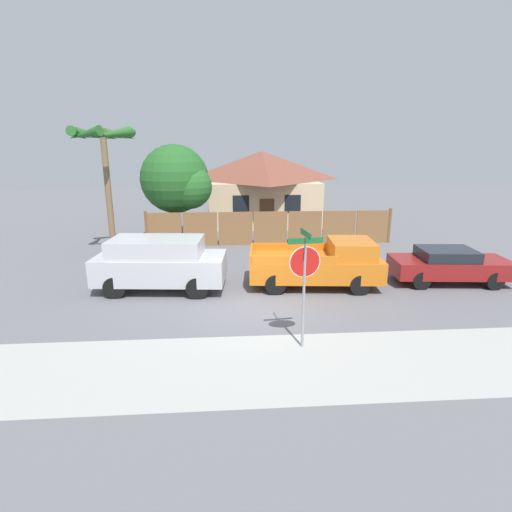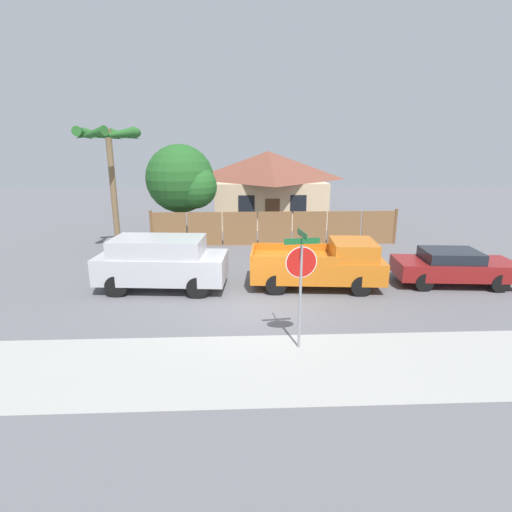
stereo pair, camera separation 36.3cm
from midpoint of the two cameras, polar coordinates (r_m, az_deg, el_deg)
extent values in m
plane|color=slate|center=(13.12, 0.60, -7.43)|extent=(80.00, 80.00, 0.00)
cube|color=#A3A39E|center=(9.90, 1.77, -15.46)|extent=(36.00, 3.20, 0.01)
cube|color=brown|center=(21.48, -11.81, 3.76)|extent=(1.79, 0.06, 1.79)
cube|color=brown|center=(21.26, -6.85, 3.86)|extent=(1.79, 0.06, 1.79)
cube|color=brown|center=(21.20, -1.82, 3.93)|extent=(1.79, 0.06, 1.79)
cube|color=brown|center=(21.30, 3.20, 3.97)|extent=(1.79, 0.06, 1.79)
cube|color=brown|center=(21.56, 8.14, 3.98)|extent=(1.79, 0.06, 1.79)
cube|color=brown|center=(21.98, 12.92, 3.96)|extent=(1.79, 0.06, 1.79)
cube|color=brown|center=(22.54, 17.49, 3.91)|extent=(1.79, 0.06, 1.79)
cube|color=brown|center=(21.64, -14.25, 3.83)|extent=(0.12, 0.12, 1.89)
cube|color=brown|center=(22.87, 19.70, 4.01)|extent=(0.12, 0.12, 1.89)
cube|color=beige|center=(28.56, 2.09, 7.99)|extent=(7.13, 7.50, 2.88)
pyramid|color=brown|center=(28.36, 2.14, 12.82)|extent=(7.70, 8.10, 1.93)
cube|color=black|center=(24.72, -0.94, 7.40)|extent=(1.00, 0.04, 1.10)
cube|color=black|center=(25.01, 6.49, 7.39)|extent=(1.00, 0.04, 1.10)
cube|color=brown|center=(24.91, 2.77, 5.88)|extent=(0.90, 0.04, 2.00)
cylinder|color=brown|center=(22.76, -10.05, 4.79)|extent=(0.40, 0.40, 2.02)
sphere|color=#235B23|center=(22.46, -10.33, 10.80)|extent=(3.68, 3.68, 3.68)
sphere|color=#266326|center=(21.94, -8.27, 9.82)|extent=(2.39, 2.39, 2.39)
cylinder|color=brown|center=(19.92, -19.16, 8.31)|extent=(0.28, 0.28, 5.87)
cone|color=#235B23|center=(19.54, -16.84, 16.19)|extent=(0.44, 1.92, 0.73)
cone|color=#235B23|center=(20.53, -17.68, 16.05)|extent=(1.89, 1.34, 0.73)
cone|color=#235B23|center=(20.82, -20.53, 15.79)|extent=(1.89, 1.34, 0.73)
cone|color=#235B23|center=(20.13, -22.76, 15.63)|extent=(0.44, 1.92, 0.73)
cone|color=#235B23|center=(19.12, -22.18, 15.77)|extent=(1.89, 1.34, 0.73)
cone|color=#235B23|center=(18.81, -19.10, 16.07)|extent=(1.89, 1.34, 0.73)
cube|color=#B7B7BC|center=(14.91, -12.51, -1.55)|extent=(4.76, 2.35, 0.95)
cube|color=#B7B7BC|center=(14.74, -13.12, 1.37)|extent=(3.37, 2.07, 0.62)
cube|color=black|center=(14.40, -7.24, 1.33)|extent=(0.21, 1.71, 0.52)
cylinder|color=black|center=(15.56, -6.52, -2.32)|extent=(0.77, 0.22, 0.77)
cylinder|color=black|center=(13.94, -7.61, -4.47)|extent=(0.77, 0.22, 0.77)
cylinder|color=black|center=(16.25, -16.52, -2.11)|extent=(0.77, 0.22, 0.77)
cylinder|color=black|center=(14.71, -18.66, -4.11)|extent=(0.77, 0.22, 0.77)
cube|color=orange|center=(15.02, 9.27, -1.61)|extent=(4.97, 2.46, 0.80)
cube|color=orange|center=(15.05, 14.39, 0.94)|extent=(1.70, 2.01, 0.62)
cube|color=orange|center=(15.74, 5.99, 1.33)|extent=(3.01, 0.35, 0.28)
cube|color=orange|center=(13.86, 6.44, -0.61)|extent=(3.01, 0.35, 0.28)
cube|color=orange|center=(14.78, 0.21, 0.49)|extent=(0.25, 1.94, 0.28)
cylinder|color=black|center=(16.23, 14.09, -2.00)|extent=(0.75, 0.22, 0.75)
cylinder|color=black|center=(14.54, 15.47, -4.13)|extent=(0.75, 0.22, 0.75)
cylinder|color=black|center=(15.90, 3.49, -1.91)|extent=(0.75, 0.22, 0.75)
cylinder|color=black|center=(14.16, 3.60, -4.10)|extent=(0.75, 0.22, 0.75)
cube|color=maroon|center=(16.91, 26.95, -1.59)|extent=(4.46, 2.13, 0.63)
cube|color=black|center=(16.71, 26.62, 0.08)|extent=(2.12, 1.75, 0.39)
cylinder|color=black|center=(18.23, 29.72, -1.80)|extent=(0.68, 0.22, 0.68)
cylinder|color=black|center=(16.95, 32.00, -3.30)|extent=(0.68, 0.22, 0.68)
cylinder|color=black|center=(17.17, 21.74, -1.80)|extent=(0.68, 0.22, 0.68)
cylinder|color=black|center=(15.80, 23.49, -3.43)|extent=(0.68, 0.22, 0.68)
cylinder|color=gray|center=(10.24, 7.35, -5.97)|extent=(0.07, 0.07, 2.76)
cylinder|color=red|center=(9.94, 7.53, -0.89)|extent=(0.75, 0.12, 0.76)
cylinder|color=white|center=(9.93, 7.53, -0.89)|extent=(0.80, 0.11, 0.80)
cube|color=#19602D|center=(9.80, 7.64, 2.11)|extent=(0.89, 0.13, 0.15)
cube|color=#19602D|center=(9.76, 7.68, 3.14)|extent=(0.12, 0.80, 0.15)
camera|label=1|loc=(0.18, -89.21, 0.22)|focal=28.00mm
camera|label=2|loc=(0.18, 90.79, -0.22)|focal=28.00mm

